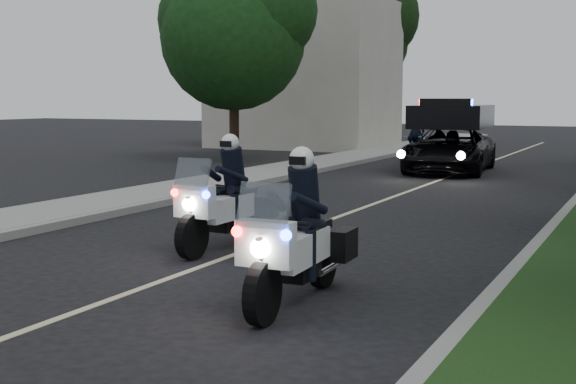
# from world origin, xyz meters

# --- Properties ---
(ground) EXTENTS (120.00, 120.00, 0.00)m
(ground) POSITION_xyz_m (0.00, 0.00, 0.00)
(ground) COLOR black
(ground) RESTS_ON ground
(curb_right) EXTENTS (0.20, 60.00, 0.15)m
(curb_right) POSITION_xyz_m (4.10, 10.00, 0.07)
(curb_right) COLOR gray
(curb_right) RESTS_ON ground
(curb_left) EXTENTS (0.20, 60.00, 0.15)m
(curb_left) POSITION_xyz_m (-4.10, 10.00, 0.07)
(curb_left) COLOR gray
(curb_left) RESTS_ON ground
(sidewalk_left) EXTENTS (2.00, 60.00, 0.16)m
(sidewalk_left) POSITION_xyz_m (-5.20, 10.00, 0.08)
(sidewalk_left) COLOR gray
(sidewalk_left) RESTS_ON ground
(building_far) EXTENTS (8.00, 6.00, 7.00)m
(building_far) POSITION_xyz_m (-10.00, 26.00, 3.50)
(building_far) COLOR #A8A396
(building_far) RESTS_ON ground
(lane_marking) EXTENTS (0.12, 50.00, 0.01)m
(lane_marking) POSITION_xyz_m (0.00, 10.00, 0.00)
(lane_marking) COLOR #BFB78C
(lane_marking) RESTS_ON ground
(police_moto_left) EXTENTS (0.82, 2.17, 1.83)m
(police_moto_left) POSITION_xyz_m (-0.37, 2.66, 0.00)
(police_moto_left) COLOR silver
(police_moto_left) RESTS_ON ground
(police_moto_right) EXTENTS (0.87, 2.20, 1.84)m
(police_moto_right) POSITION_xyz_m (2.06, 0.24, 0.00)
(police_moto_right) COLOR silver
(police_moto_right) RESTS_ON ground
(police_suv) EXTENTS (2.86, 5.40, 2.53)m
(police_suv) POSITION_xyz_m (-0.37, 16.60, 0.00)
(police_suv) COLOR black
(police_suv) RESTS_ON ground
(bicycle) EXTENTS (0.86, 1.94, 0.98)m
(bicycle) POSITION_xyz_m (-2.54, 19.94, 0.00)
(bicycle) COLOR black
(bicycle) RESTS_ON ground
(cyclist) EXTENTS (0.74, 0.53, 1.92)m
(cyclist) POSITION_xyz_m (-2.54, 19.94, 0.00)
(cyclist) COLOR black
(cyclist) RESTS_ON ground
(tree_left_near) EXTENTS (6.38, 6.38, 8.89)m
(tree_left_near) POSITION_xyz_m (-8.52, 16.76, 0.00)
(tree_left_near) COLOR #153D14
(tree_left_near) RESTS_ON ground
(tree_left_far) EXTENTS (7.94, 7.94, 10.55)m
(tree_left_far) POSITION_xyz_m (-9.20, 29.55, 0.00)
(tree_left_far) COLOR black
(tree_left_far) RESTS_ON ground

